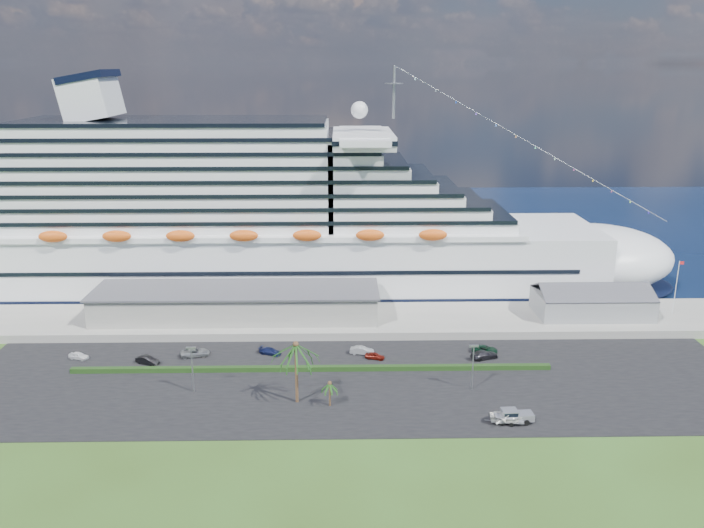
{
  "coord_description": "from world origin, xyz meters",
  "views": [
    {
      "loc": [
        -2.74,
        -99.55,
        54.3
      ],
      "look_at": [
        -0.35,
        30.0,
        16.45
      ],
      "focal_mm": 35.0,
      "sensor_mm": 36.0,
      "label": 1
    }
  ],
  "objects_px": {
    "pickup_truck": "(513,415)",
    "boat_trailer": "(507,417)",
    "parked_car_3": "(270,351)",
    "cruise_ship": "(263,224)"
  },
  "relations": [
    {
      "from": "pickup_truck",
      "to": "boat_trailer",
      "type": "bearing_deg",
      "value": -154.34
    },
    {
      "from": "parked_car_3",
      "to": "pickup_truck",
      "type": "xyz_separation_m",
      "value": [
        40.8,
        -27.03,
        0.54
      ]
    },
    {
      "from": "cruise_ship",
      "to": "boat_trailer",
      "type": "distance_m",
      "value": 82.85
    },
    {
      "from": "cruise_ship",
      "to": "boat_trailer",
      "type": "relative_size",
      "value": 29.23
    },
    {
      "from": "cruise_ship",
      "to": "parked_car_3",
      "type": "xyz_separation_m",
      "value": [
        5.13,
        -40.39,
        -15.94
      ]
    },
    {
      "from": "pickup_truck",
      "to": "cruise_ship",
      "type": "bearing_deg",
      "value": 124.27
    },
    {
      "from": "cruise_ship",
      "to": "boat_trailer",
      "type": "xyz_separation_m",
      "value": [
        44.87,
        -67.93,
        -15.37
      ]
    },
    {
      "from": "pickup_truck",
      "to": "boat_trailer",
      "type": "xyz_separation_m",
      "value": [
        -1.06,
        -0.51,
        0.03
      ]
    },
    {
      "from": "boat_trailer",
      "to": "cruise_ship",
      "type": "bearing_deg",
      "value": 123.45
    },
    {
      "from": "boat_trailer",
      "to": "pickup_truck",
      "type": "bearing_deg",
      "value": 25.66
    }
  ]
}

